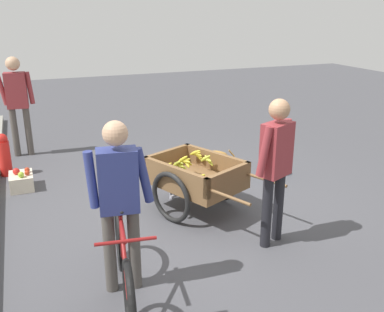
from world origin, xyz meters
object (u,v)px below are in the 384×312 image
object	(u,v)px
bicycle	(124,264)
bystander_person	(17,97)
fire_hydrant	(4,155)
mixed_fruit_crate	(22,181)
cyclist_person	(119,193)
fruit_cart	(196,178)
dog	(211,156)
vendor_person	(276,160)
plastic_bucket	(275,167)

from	to	relation	value
bicycle	bystander_person	world-z (taller)	bystander_person
fire_hydrant	mixed_fruit_crate	bearing A→B (deg)	-162.15
bicycle	cyclist_person	xyz separation A→B (m)	(0.15, -0.02, 0.60)
fruit_cart	cyclist_person	xyz separation A→B (m)	(-1.25, 1.23, 0.52)
cyclist_person	mixed_fruit_crate	distance (m)	3.06
mixed_fruit_crate	cyclist_person	bearing A→B (deg)	-163.75
dog	mixed_fruit_crate	distance (m)	2.83
fruit_cart	bystander_person	xyz separation A→B (m)	(3.15, 1.98, 0.60)
fruit_cart	vendor_person	world-z (taller)	vendor_person
dog	vendor_person	bearing A→B (deg)	173.19
vendor_person	mixed_fruit_crate	xyz separation A→B (m)	(2.62, 2.53, -0.85)
fire_hydrant	bystander_person	distance (m)	1.20
plastic_bucket	fire_hydrant	bearing A→B (deg)	68.84
mixed_fruit_crate	bystander_person	xyz separation A→B (m)	(1.58, -0.07, 0.92)
bystander_person	vendor_person	bearing A→B (deg)	-149.70
bicycle	cyclist_person	bearing A→B (deg)	-8.43
fire_hydrant	mixed_fruit_crate	world-z (taller)	fire_hydrant
cyclist_person	fire_hydrant	distance (m)	3.68
fruit_cart	dog	bearing A→B (deg)	-32.65
vendor_person	cyclist_person	size ratio (longest dim) A/B	1.01
fruit_cart	plastic_bucket	distance (m)	1.81
bicycle	dog	size ratio (longest dim) A/B	2.54
bicycle	fire_hydrant	world-z (taller)	bicycle
fruit_cart	plastic_bucket	size ratio (longest dim) A/B	6.49
vendor_person	mixed_fruit_crate	bearing A→B (deg)	43.98
fire_hydrant	bystander_person	world-z (taller)	bystander_person
fire_hydrant	vendor_person	bearing A→B (deg)	-140.07
cyclist_person	dog	bearing A→B (deg)	-39.33
mixed_fruit_crate	dog	bearing A→B (deg)	-98.73
plastic_bucket	fruit_cart	bearing A→B (deg)	113.72
vendor_person	dog	world-z (taller)	vendor_person
dog	fire_hydrant	xyz separation A→B (m)	(1.08, 3.00, 0.06)
dog	bystander_person	size ratio (longest dim) A/B	0.38
fire_hydrant	cyclist_person	bearing A→B (deg)	-163.45
bicycle	bystander_person	distance (m)	4.67
mixed_fruit_crate	bystander_person	world-z (taller)	bystander_person
bystander_person	dog	bearing A→B (deg)	-126.48
vendor_person	plastic_bucket	size ratio (longest dim) A/B	5.76
bicycle	fire_hydrant	distance (m)	3.77
cyclist_person	dog	distance (m)	3.18
mixed_fruit_crate	bystander_person	distance (m)	1.83
plastic_bucket	mixed_fruit_crate	bearing A→B (deg)	76.93
fruit_cart	bystander_person	bearing A→B (deg)	32.16
vendor_person	mixed_fruit_crate	world-z (taller)	vendor_person
plastic_bucket	bystander_person	world-z (taller)	bystander_person
fruit_cart	mixed_fruit_crate	distance (m)	2.61
dog	plastic_bucket	size ratio (longest dim) A/B	2.33
cyclist_person	bystander_person	size ratio (longest dim) A/B	0.93
dog	fire_hydrant	distance (m)	3.19
plastic_bucket	bicycle	bearing A→B (deg)	126.31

